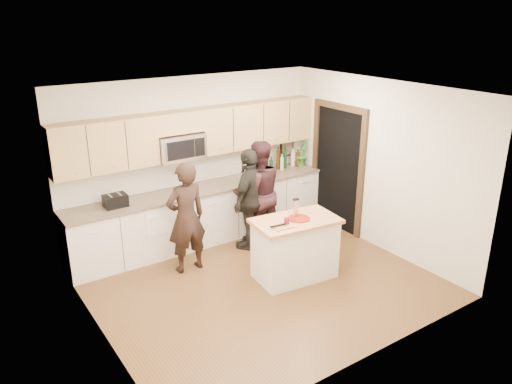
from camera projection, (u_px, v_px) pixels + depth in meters
floor at (261, 282)px, 7.12m from camera, size 4.50×4.50×0.00m
room_shell at (262, 166)px, 6.52m from camera, size 4.52×4.02×2.71m
back_cabinetry at (203, 214)px, 8.27m from camera, size 4.50×0.66×0.94m
upper_cabinetry at (198, 131)px, 7.93m from camera, size 4.50×0.33×0.75m
microwave at (180, 147)px, 7.78m from camera, size 0.76×0.41×0.40m
doorway at (338, 164)px, 8.60m from camera, size 0.06×1.25×2.20m
framed_picture at (287, 146)px, 9.25m from camera, size 0.30×0.03×0.38m
dish_towel at (153, 212)px, 7.51m from camera, size 0.34×0.60×0.48m
island at (295, 248)px, 7.13m from camera, size 1.27×0.83×0.90m
red_plate at (299, 218)px, 6.99m from camera, size 0.32×0.32×0.02m
box_grater at (296, 207)px, 7.00m from camera, size 0.08×0.05×0.26m
drink_glass at (287, 222)px, 6.77m from camera, size 0.07×0.07×0.10m
cutting_board at (283, 226)px, 6.73m from camera, size 0.30×0.23×0.02m
tongs at (278, 226)px, 6.70m from camera, size 0.23×0.06×0.02m
knife at (281, 227)px, 6.68m from camera, size 0.20×0.04×0.01m
toaster at (115, 201)px, 7.30m from camera, size 0.33×0.24×0.18m
bottle_cluster at (285, 159)px, 9.03m from camera, size 0.72×0.23×0.41m
orchid at (302, 154)px, 9.16m from camera, size 0.33×0.32×0.46m
woman_left at (186, 218)px, 7.20m from camera, size 0.61×0.41×1.67m
woman_center at (258, 193)px, 8.08m from camera, size 0.95×0.81×1.74m
woman_right at (250, 199)px, 7.94m from camera, size 1.04×0.84×1.65m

